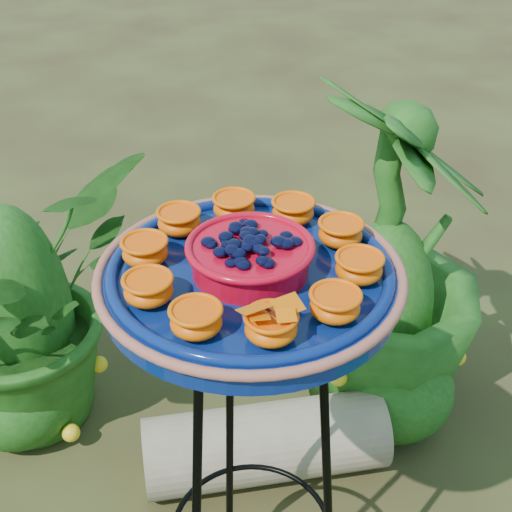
# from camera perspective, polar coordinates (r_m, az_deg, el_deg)

# --- Properties ---
(tripod_stand) EXTENTS (0.38, 0.38, 0.91)m
(tripod_stand) POSITION_cam_1_polar(r_m,az_deg,el_deg) (1.37, -0.39, -15.18)
(tripod_stand) COLOR black
(tripod_stand) RESTS_ON ground
(feeder_dish) EXTENTS (0.54, 0.54, 0.11)m
(feeder_dish) POSITION_cam_1_polar(r_m,az_deg,el_deg) (1.11, -0.47, -1.27)
(feeder_dish) COLOR navy
(feeder_dish) RESTS_ON tripod_stand
(driftwood_log) EXTENTS (0.66, 0.24, 0.22)m
(driftwood_log) POSITION_cam_1_polar(r_m,az_deg,el_deg) (1.98, 0.75, -14.73)
(driftwood_log) COLOR tan
(driftwood_log) RESTS_ON ground
(shrub_back_left) EXTENTS (0.92, 0.94, 0.79)m
(shrub_back_left) POSITION_cam_1_polar(r_m,az_deg,el_deg) (2.09, -18.47, -3.31)
(shrub_back_left) COLOR #1C4612
(shrub_back_left) RESTS_ON ground
(shrub_back_right) EXTENTS (0.65, 0.65, 1.00)m
(shrub_back_right) POSITION_cam_1_polar(r_m,az_deg,el_deg) (2.00, 10.55, -0.18)
(shrub_back_right) COLOR #1C4612
(shrub_back_right) RESTS_ON ground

